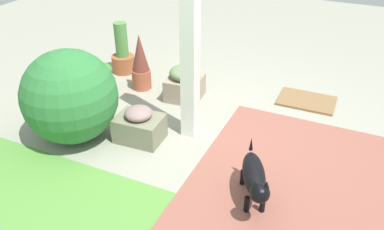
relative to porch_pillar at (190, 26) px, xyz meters
name	(u,v)px	position (x,y,z in m)	size (l,w,h in m)	color
ground_plane	(214,135)	(-0.24, -0.07, -1.20)	(12.00, 12.00, 0.00)	gray
brick_path	(292,188)	(-1.20, 0.44, -1.19)	(1.80, 2.40, 0.02)	#925447
porch_pillar	(190,26)	(0.00, 0.00, 0.00)	(0.15, 0.15, 2.39)	white
stone_planter_nearest	(185,83)	(0.40, -0.70, -0.99)	(0.45, 0.47, 0.43)	gray
stone_planter_mid	(139,126)	(0.43, 0.32, -1.03)	(0.50, 0.39, 0.38)	gray
round_shrub	(70,97)	(1.08, 0.57, -0.71)	(0.97, 0.97, 0.97)	#2D7437
terracotta_pot_spiky	(141,63)	(1.03, -0.71, -0.85)	(0.25, 0.25, 0.73)	#B5583E
terracotta_pot_broad	(101,76)	(1.41, -0.39, -0.96)	(0.29, 0.29, 0.40)	#C76B4F
terracotta_pot_tall	(123,55)	(1.52, -1.04, -0.94)	(0.32, 0.32, 0.71)	#9D5533
dog	(255,177)	(-0.93, 0.75, -0.93)	(0.41, 0.66, 0.47)	black
doormat	(307,101)	(-1.02, -1.23, -1.18)	(0.68, 0.47, 0.03)	olive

